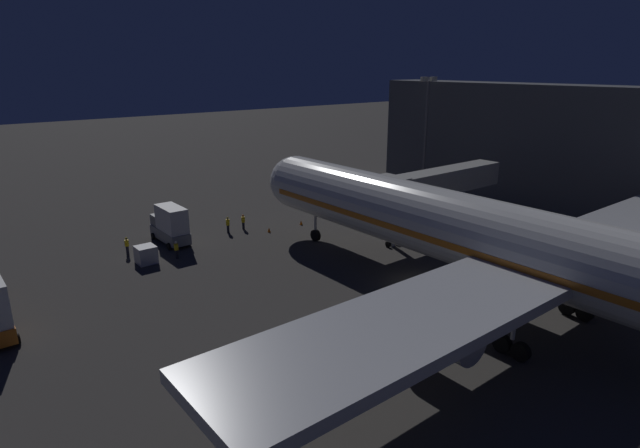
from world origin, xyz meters
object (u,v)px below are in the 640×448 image
ground_crew_under_port_wing (243,221)px  ground_crew_walking_aft (127,245)px  traffic_cone_nose_starboard (269,230)px  ground_crew_marshaller_fwd (228,224)px  airliner_at_gate (541,254)px  baggage_container_near_belt (146,255)px  apron_floodlight_mast (426,126)px  traffic_cone_nose_port (301,222)px  ground_crew_by_belt_loader (176,249)px  jet_bridge (428,184)px  ops_van (170,225)px

ground_crew_under_port_wing → ground_crew_walking_aft: ground_crew_walking_aft is taller
ground_crew_under_port_wing → traffic_cone_nose_starboard: ground_crew_under_port_wing is taller
ground_crew_marshaller_fwd → ground_crew_walking_aft: ground_crew_walking_aft is taller
airliner_at_gate → baggage_container_near_belt: 33.70m
ground_crew_walking_aft → traffic_cone_nose_starboard: ground_crew_walking_aft is taller
apron_floodlight_mast → traffic_cone_nose_port: apron_floodlight_mast is taller
ground_crew_by_belt_loader → baggage_container_near_belt: bearing=-14.7°
traffic_cone_nose_starboard → jet_bridge: bearing=136.8°
ops_van → ground_crew_under_port_wing: size_ratio=3.46×
ground_crew_walking_aft → ground_crew_under_port_wing: bearing=-179.0°
ground_crew_by_belt_loader → ground_crew_walking_aft: (3.34, -3.84, 0.04)m
traffic_cone_nose_port → baggage_container_near_belt: bearing=2.1°
ops_van → ground_crew_by_belt_loader: ops_van is taller
ground_crew_marshaller_fwd → traffic_cone_nose_starboard: size_ratio=3.28×
apron_floodlight_mast → baggage_container_near_belt: size_ratio=9.42×
airliner_at_gate → apron_floodlight_mast: bearing=-128.7°
apron_floodlight_mast → traffic_cone_nose_port: 25.11m
ground_crew_under_port_wing → traffic_cone_nose_port: 6.65m
ground_crew_by_belt_loader → traffic_cone_nose_port: ground_crew_by_belt_loader is taller
airliner_at_gate → baggage_container_near_belt: bearing=-60.9°
traffic_cone_nose_starboard → ground_crew_by_belt_loader: bearing=6.9°
airliner_at_gate → jet_bridge: 20.86m
jet_bridge → baggage_container_near_belt: (26.41, -10.96, -4.87)m
baggage_container_near_belt → ground_crew_under_port_wing: (-12.36, -3.36, 0.11)m
baggage_container_near_belt → traffic_cone_nose_starboard: (-14.01, -0.67, -0.55)m
ground_crew_under_port_wing → traffic_cone_nose_starboard: bearing=121.5°
jet_bridge → ground_crew_walking_aft: (27.07, -14.09, -4.68)m
ground_crew_under_port_wing → traffic_cone_nose_port: ground_crew_under_port_wing is taller
airliner_at_gate → ground_crew_walking_aft: (16.86, -32.28, -4.61)m
apron_floodlight_mast → ground_crew_marshaller_fwd: apron_floodlight_mast is taller
baggage_container_near_belt → ground_crew_under_port_wing: size_ratio=1.00×
baggage_container_near_belt → traffic_cone_nose_port: size_ratio=3.10×
ground_crew_marshaller_fwd → traffic_cone_nose_port: size_ratio=3.28×
airliner_at_gate → jet_bridge: bearing=-119.3°
jet_bridge → ground_crew_by_belt_loader: bearing=-23.4°
jet_bridge → traffic_cone_nose_port: (8.00, -11.63, -5.42)m
traffic_cone_nose_starboard → traffic_cone_nose_port: bearing=180.0°
baggage_container_near_belt → traffic_cone_nose_starboard: 14.03m
ground_crew_walking_aft → ground_crew_by_belt_loader: bearing=131.1°
ops_van → baggage_container_near_belt: size_ratio=3.45×
apron_floodlight_mast → ground_crew_by_belt_loader: apron_floodlight_mast is taller
ops_van → baggage_container_near_belt: 5.86m
ground_crew_by_belt_loader → traffic_cone_nose_starboard: bearing=-173.1°
ops_van → airliner_at_gate: bearing=110.0°
airliner_at_gate → jet_bridge: size_ratio=3.32×
apron_floodlight_mast → ops_van: size_ratio=2.73×
ground_crew_by_belt_loader → ground_crew_walking_aft: ground_crew_walking_aft is taller
ground_crew_by_belt_loader → ground_crew_under_port_wing: (-9.67, -4.07, -0.04)m
airliner_at_gate → ground_crew_under_port_wing: (3.85, -32.51, -4.69)m
ops_van → jet_bridge: bearing=146.1°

